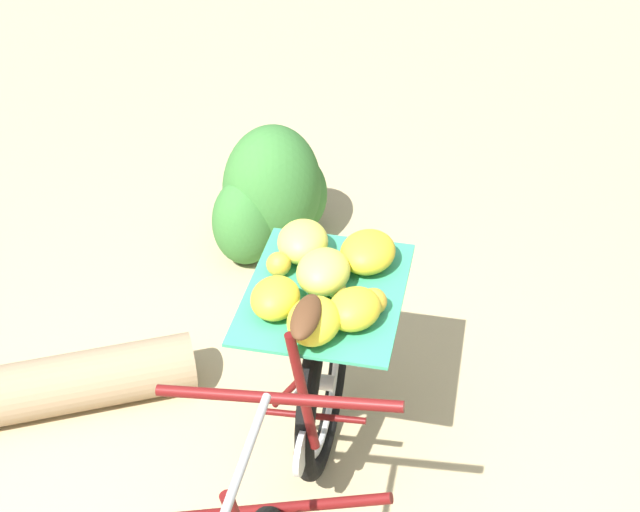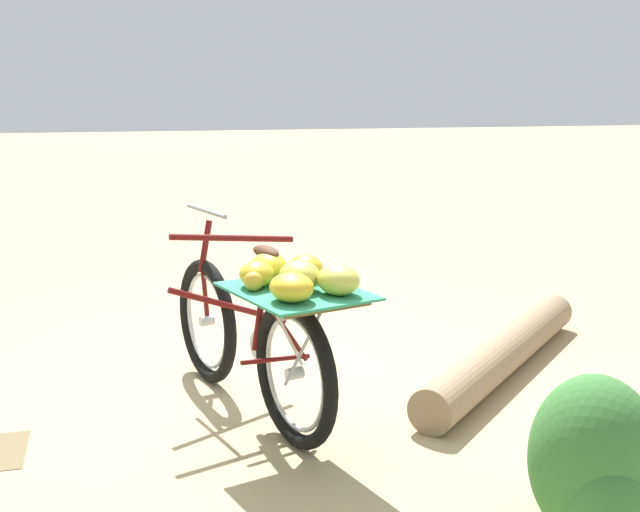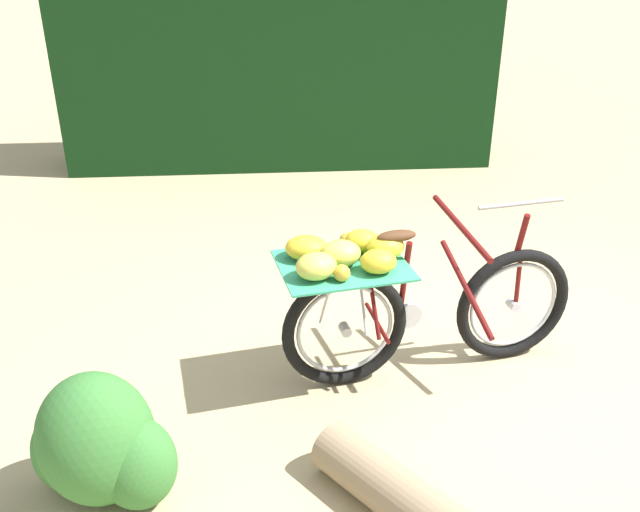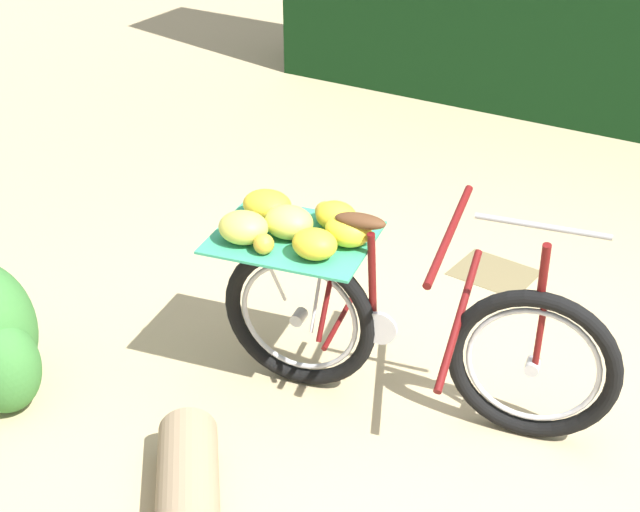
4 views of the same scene
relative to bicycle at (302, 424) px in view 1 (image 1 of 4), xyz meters
The scene contains 2 objects.
bicycle is the anchor object (origin of this frame).
shrub_cluster 1.78m from the bicycle, 34.38° to the left, with size 0.70×0.48×0.66m.
Camera 1 is at (-1.46, -0.95, 2.75)m, focal length 51.59 mm.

